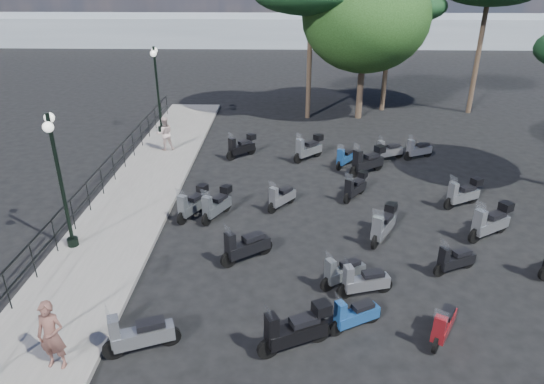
{
  "coord_description": "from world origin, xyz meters",
  "views": [
    {
      "loc": [
        -0.9,
        -11.71,
        8.08
      ],
      "look_at": [
        -1.3,
        2.95,
        1.2
      ],
      "focal_mm": 32.0,
      "sensor_mm": 36.0,
      "label": 1
    }
  ],
  "objects_px": {
    "pedestrian_far": "(165,133)",
    "scooter_20": "(455,260)",
    "scooter_14": "(354,315)",
    "broadleaf_tree": "(366,18)",
    "lamp_post_1": "(59,174)",
    "scooter_9": "(343,272)",
    "scooter_3": "(245,247)",
    "scooter_22": "(490,223)",
    "scooter_16": "(355,187)",
    "scooter_21": "(383,226)",
    "lamp_post_2": "(157,84)",
    "pine_0": "(392,6)",
    "scooter_10": "(281,198)",
    "scooter_15": "(364,282)",
    "scooter_23": "(368,161)",
    "scooter_32": "(217,205)",
    "scooter_4": "(193,204)",
    "scooter_28": "(463,194)",
    "scooter_29": "(418,150)",
    "scooter_17": "(345,158)",
    "scooter_8": "(296,330)",
    "woman": "(51,335)",
    "scooter_2": "(139,335)",
    "scooter_5": "(242,147)",
    "scooter_19": "(443,325)",
    "scooter_30": "(389,151)"
  },
  "relations": [
    {
      "from": "scooter_8",
      "to": "scooter_29",
      "type": "bearing_deg",
      "value": -50.28
    },
    {
      "from": "pine_0",
      "to": "lamp_post_1",
      "type": "bearing_deg",
      "value": -127.14
    },
    {
      "from": "scooter_17",
      "to": "scooter_32",
      "type": "distance_m",
      "value": 7.02
    },
    {
      "from": "scooter_8",
      "to": "scooter_20",
      "type": "distance_m",
      "value": 5.63
    },
    {
      "from": "scooter_9",
      "to": "scooter_32",
      "type": "bearing_deg",
      "value": 14.2
    },
    {
      "from": "scooter_2",
      "to": "scooter_10",
      "type": "bearing_deg",
      "value": -44.39
    },
    {
      "from": "woman",
      "to": "pedestrian_far",
      "type": "height_order",
      "value": "woman"
    },
    {
      "from": "scooter_23",
      "to": "pedestrian_far",
      "type": "bearing_deg",
      "value": 40.64
    },
    {
      "from": "scooter_32",
      "to": "scooter_4",
      "type": "bearing_deg",
      "value": 24.43
    },
    {
      "from": "scooter_17",
      "to": "pedestrian_far",
      "type": "bearing_deg",
      "value": 23.59
    },
    {
      "from": "scooter_9",
      "to": "broadleaf_tree",
      "type": "relative_size",
      "value": 0.16
    },
    {
      "from": "scooter_28",
      "to": "scooter_32",
      "type": "distance_m",
      "value": 8.97
    },
    {
      "from": "broadleaf_tree",
      "to": "pine_0",
      "type": "distance_m",
      "value": 2.47
    },
    {
      "from": "lamp_post_1",
      "to": "scooter_5",
      "type": "distance_m",
      "value": 9.61
    },
    {
      "from": "scooter_14",
      "to": "broadleaf_tree",
      "type": "height_order",
      "value": "broadleaf_tree"
    },
    {
      "from": "scooter_9",
      "to": "scooter_17",
      "type": "bearing_deg",
      "value": -38.27
    },
    {
      "from": "scooter_22",
      "to": "broadleaf_tree",
      "type": "relative_size",
      "value": 0.19
    },
    {
      "from": "broadleaf_tree",
      "to": "scooter_28",
      "type": "bearing_deg",
      "value": -78.69
    },
    {
      "from": "scooter_16",
      "to": "scooter_22",
      "type": "xyz_separation_m",
      "value": [
        3.99,
        -2.83,
        0.09
      ]
    },
    {
      "from": "scooter_23",
      "to": "pine_0",
      "type": "xyz_separation_m",
      "value": [
        2.43,
        10.15,
        5.44
      ]
    },
    {
      "from": "scooter_17",
      "to": "scooter_8",
      "type": "bearing_deg",
      "value": 112.4
    },
    {
      "from": "scooter_3",
      "to": "scooter_22",
      "type": "relative_size",
      "value": 0.92
    },
    {
      "from": "scooter_3",
      "to": "scooter_30",
      "type": "height_order",
      "value": "scooter_3"
    },
    {
      "from": "scooter_4",
      "to": "pedestrian_far",
      "type": "bearing_deg",
      "value": -41.81
    },
    {
      "from": "scooter_17",
      "to": "scooter_29",
      "type": "relative_size",
      "value": 0.89
    },
    {
      "from": "scooter_5",
      "to": "scooter_8",
      "type": "bearing_deg",
      "value": 147.92
    },
    {
      "from": "pedestrian_far",
      "to": "scooter_9",
      "type": "height_order",
      "value": "pedestrian_far"
    },
    {
      "from": "scooter_10",
      "to": "scooter_22",
      "type": "bearing_deg",
      "value": -158.25
    },
    {
      "from": "scooter_20",
      "to": "scooter_3",
      "type": "bearing_deg",
      "value": 60.85
    },
    {
      "from": "lamp_post_1",
      "to": "pine_0",
      "type": "bearing_deg",
      "value": 30.49
    },
    {
      "from": "scooter_21",
      "to": "lamp_post_2",
      "type": "bearing_deg",
      "value": -17.44
    },
    {
      "from": "scooter_21",
      "to": "scooter_32",
      "type": "distance_m",
      "value": 5.69
    },
    {
      "from": "lamp_post_1",
      "to": "scooter_9",
      "type": "xyz_separation_m",
      "value": [
        8.2,
        -1.65,
        -2.15
      ]
    },
    {
      "from": "scooter_23",
      "to": "scooter_32",
      "type": "distance_m",
      "value": 7.19
    },
    {
      "from": "scooter_8",
      "to": "scooter_16",
      "type": "bearing_deg",
      "value": -41.61
    },
    {
      "from": "scooter_30",
      "to": "lamp_post_2",
      "type": "bearing_deg",
      "value": 47.55
    },
    {
      "from": "scooter_17",
      "to": "broadleaf_tree",
      "type": "relative_size",
      "value": 0.15
    },
    {
      "from": "scooter_5",
      "to": "scooter_19",
      "type": "distance_m",
      "value": 13.24
    },
    {
      "from": "scooter_16",
      "to": "scooter_28",
      "type": "bearing_deg",
      "value": -152.1
    },
    {
      "from": "pedestrian_far",
      "to": "scooter_23",
      "type": "relative_size",
      "value": 0.98
    },
    {
      "from": "scooter_9",
      "to": "scooter_29",
      "type": "bearing_deg",
      "value": -56.01
    },
    {
      "from": "broadleaf_tree",
      "to": "pine_0",
      "type": "height_order",
      "value": "broadleaf_tree"
    },
    {
      "from": "pedestrian_far",
      "to": "scooter_20",
      "type": "relative_size",
      "value": 1.15
    },
    {
      "from": "woman",
      "to": "scooter_9",
      "type": "distance_m",
      "value": 7.35
    },
    {
      "from": "lamp_post_2",
      "to": "scooter_22",
      "type": "bearing_deg",
      "value": -49.06
    },
    {
      "from": "scooter_29",
      "to": "scooter_32",
      "type": "relative_size",
      "value": 0.95
    },
    {
      "from": "scooter_10",
      "to": "scooter_15",
      "type": "bearing_deg",
      "value": 151.27
    },
    {
      "from": "scooter_16",
      "to": "scooter_4",
      "type": "bearing_deg",
      "value": 52.11
    },
    {
      "from": "scooter_16",
      "to": "scooter_20",
      "type": "xyz_separation_m",
      "value": [
        2.22,
        -4.87,
        -0.05
      ]
    },
    {
      "from": "scooter_3",
      "to": "scooter_5",
      "type": "relative_size",
      "value": 1.14
    }
  ]
}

